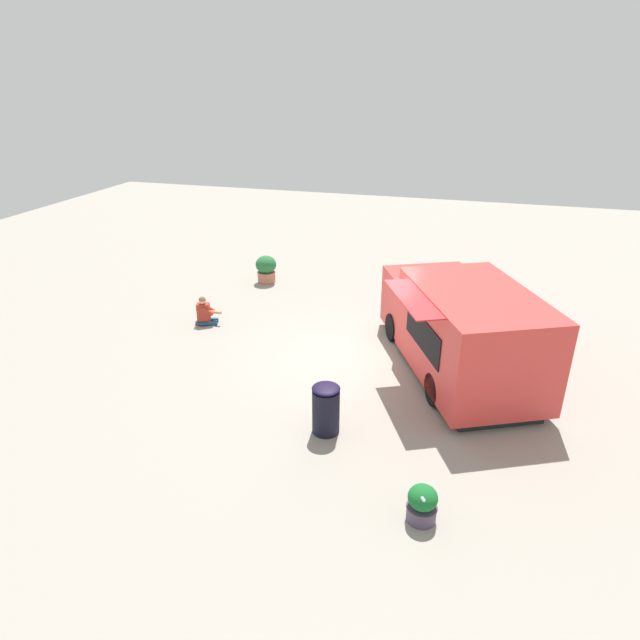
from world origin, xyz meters
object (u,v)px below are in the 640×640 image
(food_truck, at_px, (460,329))
(planter_flowering_near, at_px, (266,268))
(planter_flowering_far, at_px, (422,504))
(trash_bin, at_px, (326,409))
(person_customer, at_px, (205,313))

(food_truck, distance_m, planter_flowering_near, 7.90)
(planter_flowering_far, relative_size, trash_bin, 0.62)
(person_customer, bearing_deg, planter_flowering_far, 139.32)
(planter_flowering_far, bearing_deg, planter_flowering_near, -56.31)
(planter_flowering_near, bearing_deg, food_truck, 146.27)
(person_customer, height_order, planter_flowering_far, person_customer)
(planter_flowering_near, relative_size, trash_bin, 0.89)
(food_truck, xyz_separation_m, trash_bin, (2.34, 3.24, -0.54))
(planter_flowering_near, bearing_deg, person_customer, 83.16)
(food_truck, relative_size, trash_bin, 5.56)
(planter_flowering_near, bearing_deg, planter_flowering_far, 123.69)
(person_customer, relative_size, planter_flowering_near, 0.89)
(person_customer, relative_size, planter_flowering_far, 1.29)
(person_customer, xyz_separation_m, planter_flowering_near, (-0.44, -3.66, 0.17))
(planter_flowering_far, bearing_deg, food_truck, -92.87)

